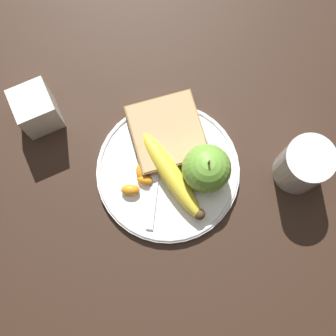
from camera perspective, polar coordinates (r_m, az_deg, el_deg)
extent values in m
plane|color=#332116|center=(0.78, 0.00, -0.54)|extent=(3.00, 3.00, 0.00)
cylinder|color=white|center=(0.77, 0.00, -0.44)|extent=(0.24, 0.24, 0.01)
torus|color=white|center=(0.76, 0.00, -0.34)|extent=(0.23, 0.23, 0.01)
cylinder|color=silver|center=(0.76, 16.15, 0.34)|extent=(0.08, 0.08, 0.10)
cylinder|color=yellow|center=(0.77, 16.00, 0.21)|extent=(0.07, 0.07, 0.08)
sphere|color=#72B23D|center=(0.73, 4.73, -0.09)|extent=(0.08, 0.08, 0.08)
cylinder|color=brown|center=(0.69, 5.02, 0.73)|extent=(0.00, 0.00, 0.01)
ellipsoid|color=yellow|center=(0.75, 0.50, -0.67)|extent=(0.17, 0.06, 0.03)
sphere|color=#473319|center=(0.74, 3.86, -5.66)|extent=(0.02, 0.02, 0.02)
cube|color=olive|center=(0.77, -0.12, 4.34)|extent=(0.14, 0.13, 0.02)
cube|color=tan|center=(0.77, -0.12, 4.34)|extent=(0.13, 0.13, 0.02)
cube|color=silver|center=(0.76, -1.79, -3.07)|extent=(0.11, 0.07, 0.00)
cube|color=silver|center=(0.77, -1.07, 3.06)|extent=(0.06, 0.05, 0.00)
cube|color=silver|center=(0.77, 3.74, 2.30)|extent=(0.04, 0.03, 0.02)
cube|color=#334728|center=(0.75, 3.79, 2.52)|extent=(0.04, 0.03, 0.00)
ellipsoid|color=orange|center=(0.75, -4.61, -2.68)|extent=(0.03, 0.03, 0.02)
ellipsoid|color=orange|center=(0.76, -2.83, -1.48)|extent=(0.03, 0.03, 0.01)
ellipsoid|color=orange|center=(0.76, -3.28, -0.35)|extent=(0.03, 0.03, 0.02)
ellipsoid|color=orange|center=(0.76, -0.84, 1.99)|extent=(0.02, 0.03, 0.02)
ellipsoid|color=orange|center=(0.76, -2.28, 1.57)|extent=(0.02, 0.03, 0.02)
cube|color=silver|center=(0.79, -15.73, 6.90)|extent=(0.06, 0.06, 0.08)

